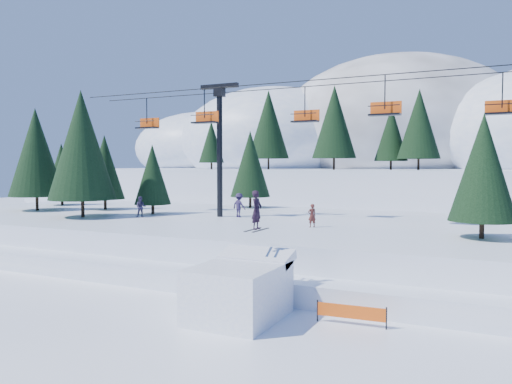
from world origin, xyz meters
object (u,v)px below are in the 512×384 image
at_px(banner_near, 351,312).
at_px(chairlift, 355,124).
at_px(jump_kicker, 240,289).
at_px(banner_far, 512,316).

bearing_deg(banner_near, chairlift, 103.98).
height_order(jump_kicker, chairlift, chairlift).
relative_size(chairlift, banner_far, 16.93).
bearing_deg(chairlift, jump_kicker, -93.70).
xyz_separation_m(chairlift, banner_far, (9.41, -11.91, -8.78)).
distance_m(jump_kicker, banner_far, 10.96).
relative_size(jump_kicker, banner_near, 1.88).
distance_m(jump_kicker, chairlift, 17.31).
height_order(chairlift, banner_near, chairlift).
bearing_deg(banner_near, jump_kicker, -166.73).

